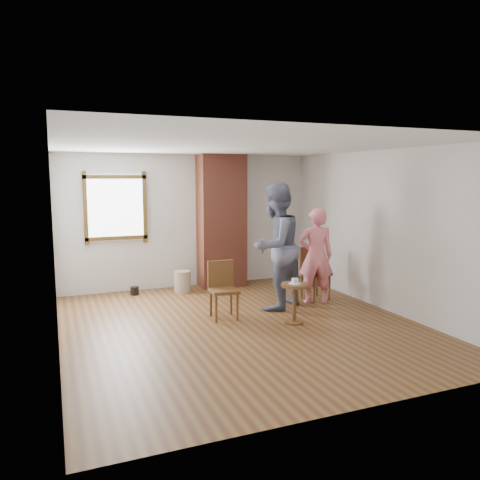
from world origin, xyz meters
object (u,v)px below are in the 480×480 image
side_table (294,297)px  stoneware_crock (182,282)px  dining_chair_right (313,270)px  person_pink (316,256)px  man (275,247)px  dining_chair_left (223,286)px

side_table → stoneware_crock: bearing=112.9°
stoneware_crock → dining_chair_right: dining_chair_right is taller
stoneware_crock → person_pink: person_pink is taller
dining_chair_right → man: (-0.93, -0.34, 0.52)m
person_pink → stoneware_crock: bearing=-22.5°
person_pink → dining_chair_right: bearing=-96.6°
side_table → person_pink: 1.31m
dining_chair_right → side_table: (-1.02, -1.18, -0.11)m
stoneware_crock → dining_chair_right: 2.46m
side_table → man: 1.05m
dining_chair_right → stoneware_crock: bearing=139.2°
stoneware_crock → dining_chair_left: bearing=-84.8°
side_table → man: bearing=83.5°
person_pink → dining_chair_left: bearing=23.4°
stoneware_crock → side_table: 2.69m
dining_chair_right → person_pink: bearing=-122.5°
side_table → person_pink: person_pink is taller
dining_chair_left → side_table: dining_chair_left is taller
stoneware_crock → side_table: size_ratio=0.67×
stoneware_crock → dining_chair_right: (2.07, -1.29, 0.31)m
dining_chair_left → dining_chair_right: dining_chair_right is taller
stoneware_crock → side_table: bearing=-67.1°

